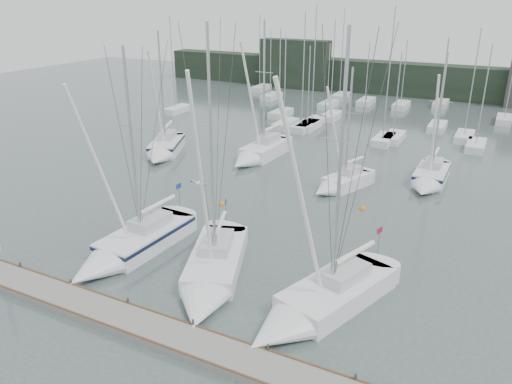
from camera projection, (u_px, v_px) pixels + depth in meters
ground at (204, 282)px, 28.27m from camera, size 160.00×160.00×0.00m
dock at (148, 328)px, 24.06m from camera, size 24.00×2.00×0.40m
far_treeline at (416, 80)px, 78.61m from camera, size 90.00×4.00×5.00m
far_building_left at (294, 64)px, 84.85m from camera, size 12.00×3.00×8.00m
mast_forest at (366, 117)px, 63.80m from camera, size 52.23×27.28×14.62m
sailboat_near_left at (126, 249)px, 30.64m from camera, size 3.37×10.06×13.54m
sailboat_near_center at (210, 279)px, 27.57m from camera, size 6.25×10.30×14.97m
sailboat_near_right at (312, 308)px, 24.96m from camera, size 5.95×10.15×15.00m
sailboat_mid_a at (163, 150)px, 49.90m from camera, size 5.54×8.47×12.80m
sailboat_mid_b at (257, 154)px, 48.67m from camera, size 3.20×9.09×13.84m
sailboat_mid_c at (339, 184)px, 41.23m from camera, size 4.19×6.49×10.61m
sailboat_mid_d at (429, 179)px, 42.14m from camera, size 2.51×7.44×11.71m
buoy_a at (222, 205)px, 38.58m from camera, size 0.51×0.51×0.51m
buoy_b at (363, 209)px, 37.76m from camera, size 0.52×0.52×0.52m
seagull at (198, 183)px, 24.67m from camera, size 0.97×0.46×0.19m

